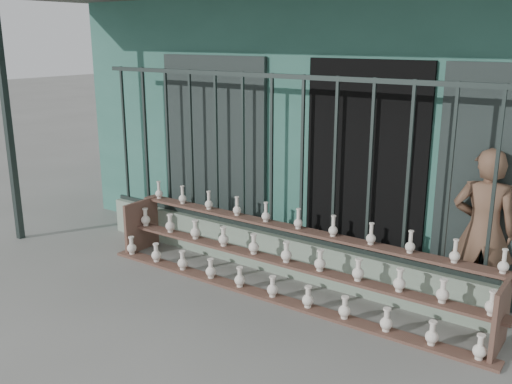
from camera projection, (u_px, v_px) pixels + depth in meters
The scene contains 6 objects.
ground at pixel (198, 311), 5.64m from camera, with size 60.00×60.00×0.00m, color slate.
workshop_building at pixel (380, 106), 8.55m from camera, with size 7.40×6.60×3.21m.
parapet_wall at pixel (271, 251), 6.60m from camera, with size 5.00×0.20×0.45m, color #8BA28B.
security_fence at pixel (272, 156), 6.31m from camera, with size 5.00×0.04×1.80m.
shelf_rack at pixel (285, 260), 5.99m from camera, with size 4.50×0.68×0.85m.
elderly_woman at pixel (483, 231), 5.50m from camera, with size 0.60×0.39×1.63m, color brown.
Camera 1 is at (3.41, -3.87, 2.63)m, focal length 40.00 mm.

